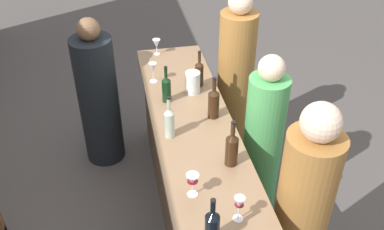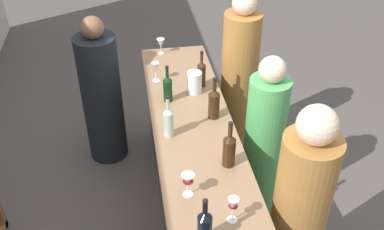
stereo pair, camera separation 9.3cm
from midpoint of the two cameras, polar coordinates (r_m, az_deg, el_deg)
name	(u,v)px [view 2 (the right image)]	position (r m, az deg, el deg)	size (l,w,h in m)	color
ground_plane	(192,209)	(3.83, 0.71, -11.99)	(12.00, 12.00, 0.00)	#4C4744
bar_counter	(192,168)	(3.50, 0.77, -6.81)	(2.33, 0.58, 0.93)	brown
wine_bottle_leftmost_near_black	(205,226)	(2.34, 2.83, -14.16)	(0.08, 0.08, 0.31)	black
wine_bottle_second_left_amber_brown	(229,149)	(2.77, 5.78, -4.41)	(0.08, 0.08, 0.33)	#331E0F
wine_bottle_center_clear_pale	(168,121)	(3.00, -2.16, -0.81)	(0.07, 0.07, 0.32)	#B7C6B2
wine_bottle_second_right_amber_brown	(214,103)	(3.18, 3.69, 1.59)	(0.08, 0.08, 0.33)	#331E0F
wine_bottle_rightmost_dark_green	(168,88)	(3.36, -2.36, 3.52)	(0.07, 0.07, 0.30)	black
wine_bottle_far_right_amber_brown	(201,73)	(3.55, 1.98, 5.45)	(0.07, 0.07, 0.31)	#331E0F
wine_glass_near_left	(233,206)	(2.45, 6.44, -11.55)	(0.06, 0.06, 0.17)	white
wine_glass_near_center	(161,43)	(4.04, -3.39, 9.19)	(0.07, 0.07, 0.15)	white
wine_glass_near_right	(188,181)	(2.57, 0.52, -8.47)	(0.08, 0.08, 0.16)	white
wine_glass_far_left	(155,68)	(3.61, -4.00, 6.05)	(0.06, 0.06, 0.17)	white
water_pitcher	(195,82)	(3.47, 1.10, 4.22)	(0.12, 0.12, 0.18)	silver
person_left_guest	(263,144)	(3.47, 9.95, -3.72)	(0.33, 0.33, 1.42)	#4CA559
person_center_guest	(239,81)	(4.06, 6.72, 4.39)	(0.42, 0.42, 1.58)	#9E6B33
person_right_guest	(298,216)	(2.91, 14.48, -12.50)	(0.41, 0.41, 1.54)	#9E6B33
person_server_behind	(102,97)	(4.04, -10.88, 2.26)	(0.40, 0.40, 1.42)	black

